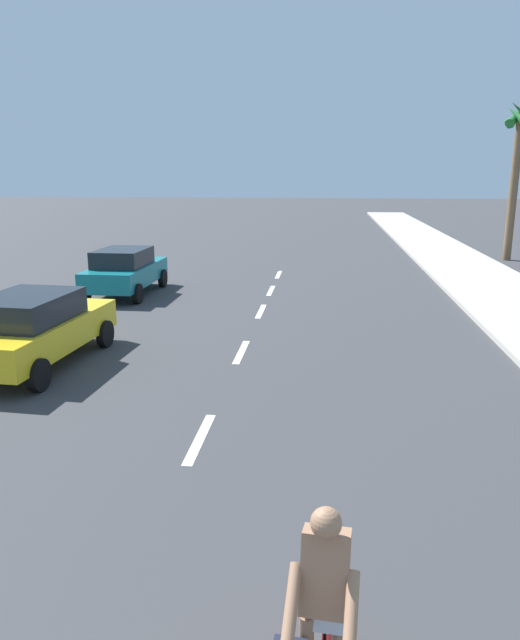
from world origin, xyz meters
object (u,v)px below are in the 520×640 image
at_px(parked_car_yellow, 32,327).
at_px(palm_tree_far, 519,145).
at_px(parked_car_teal, 125,270).
at_px(cyclist, 315,636).

distance_m(parked_car_yellow, palm_tree_far, 23.25).
xyz_separation_m(parked_car_yellow, palm_tree_far, (14.76, 17.41, 4.43)).
bearing_deg(palm_tree_far, parked_car_yellow, -130.29).
height_order(parked_car_teal, palm_tree_far, palm_tree_far).
bearing_deg(parked_car_yellow, cyclist, -48.57).
xyz_separation_m(parked_car_teal, palm_tree_far, (15.33, 9.87, 4.43)).
xyz_separation_m(cyclist, palm_tree_far, (8.61, 25.28, 4.44)).
height_order(cyclist, parked_car_teal, cyclist).
bearing_deg(parked_car_yellow, palm_tree_far, 53.14).
xyz_separation_m(parked_car_yellow, parked_car_teal, (-0.57, 7.54, -0.00)).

